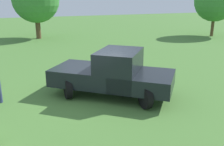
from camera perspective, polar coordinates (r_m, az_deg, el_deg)
ground_plane at (r=9.99m, az=-2.52°, el=-5.22°), size 80.00×80.00×0.00m
pickup_truck at (r=9.79m, az=0.67°, el=0.12°), size 4.46×4.87×1.81m
tree_side at (r=26.47m, az=22.17°, el=14.79°), size 3.86×3.86×5.24m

